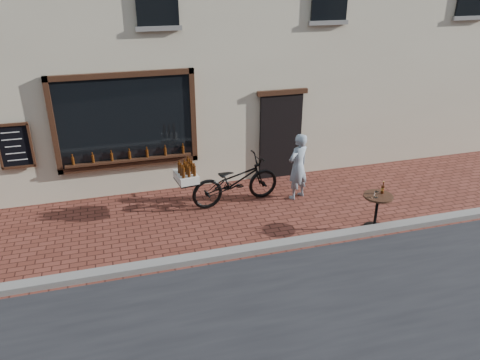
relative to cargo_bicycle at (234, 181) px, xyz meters
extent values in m
plane|color=#55251B|center=(-0.34, -2.32, -0.57)|extent=(90.00, 90.00, 0.00)
cube|color=slate|center=(-0.34, -2.12, -0.51)|extent=(90.00, 0.25, 0.12)
cube|color=black|center=(-2.24, 1.13, 1.28)|extent=(3.00, 0.06, 2.00)
cube|color=black|center=(-2.24, 1.11, 2.34)|extent=(3.24, 0.10, 0.12)
cube|color=black|center=(-2.24, 1.11, 0.22)|extent=(3.24, 0.10, 0.12)
cube|color=black|center=(-3.80, 1.11, 1.28)|extent=(0.12, 0.10, 2.24)
cube|color=black|center=(-0.68, 1.11, 1.28)|extent=(0.12, 0.10, 2.24)
cube|color=black|center=(-2.24, 1.06, 0.35)|extent=(2.90, 0.16, 0.05)
cube|color=black|center=(1.56, 1.14, 0.53)|extent=(1.10, 0.10, 2.20)
cube|color=black|center=(1.56, 1.11, 1.69)|extent=(1.30, 0.10, 0.12)
cube|color=black|center=(-4.64, 1.12, 0.93)|extent=(0.62, 0.04, 0.92)
cylinder|color=#3D1C07|center=(-3.49, 1.06, 0.47)|extent=(0.06, 0.06, 0.19)
cylinder|color=#3D1C07|center=(-3.08, 1.06, 0.47)|extent=(0.06, 0.06, 0.19)
cylinder|color=#3D1C07|center=(-2.66, 1.06, 0.47)|extent=(0.06, 0.06, 0.19)
cylinder|color=#3D1C07|center=(-2.24, 1.06, 0.47)|extent=(0.06, 0.06, 0.19)
cylinder|color=#3D1C07|center=(-1.83, 1.06, 0.47)|extent=(0.06, 0.06, 0.19)
cylinder|color=#3D1C07|center=(-1.41, 1.06, 0.47)|extent=(0.06, 0.06, 0.19)
cylinder|color=#3D1C07|center=(-0.99, 1.06, 0.47)|extent=(0.06, 0.06, 0.19)
imported|color=black|center=(0.04, 0.01, -0.01)|extent=(2.20, 1.01, 1.11)
cube|color=black|center=(-1.12, -0.15, 0.20)|extent=(0.49, 0.64, 0.04)
cube|color=beige|center=(-1.12, -0.15, 0.30)|extent=(0.50, 0.67, 0.17)
cylinder|color=#3D1C07|center=(-0.97, -0.35, 0.51)|extent=(0.07, 0.07, 0.23)
cylinder|color=#3D1C07|center=(-1.09, -0.37, 0.51)|extent=(0.07, 0.07, 0.23)
cylinder|color=#3D1C07|center=(-1.22, -0.38, 0.51)|extent=(0.07, 0.07, 0.23)
cylinder|color=#3D1C07|center=(-0.99, -0.21, 0.51)|extent=(0.07, 0.07, 0.23)
cylinder|color=#3D1C07|center=(-1.11, -0.22, 0.51)|extent=(0.07, 0.07, 0.23)
cylinder|color=#3D1C07|center=(-1.23, -0.24, 0.51)|extent=(0.07, 0.07, 0.23)
cylinder|color=#3D1C07|center=(-1.01, -0.06, 0.51)|extent=(0.07, 0.07, 0.23)
cylinder|color=#3D1C07|center=(-1.13, -0.07, 0.51)|extent=(0.07, 0.07, 0.23)
cylinder|color=#3D1C07|center=(-1.25, -0.09, 0.51)|extent=(0.07, 0.07, 0.23)
cylinder|color=#3D1C07|center=(-1.03, 0.09, 0.51)|extent=(0.07, 0.07, 0.23)
cylinder|color=black|center=(2.55, -1.97, -0.55)|extent=(0.45, 0.45, 0.03)
cylinder|color=black|center=(2.55, -1.97, -0.18)|extent=(0.06, 0.06, 0.71)
cylinder|color=black|center=(2.55, -1.97, 0.19)|extent=(0.61, 0.61, 0.04)
cylinder|color=gold|center=(2.67, -1.91, 0.31)|extent=(0.06, 0.06, 0.06)
cylinder|color=white|center=(2.45, -2.04, 0.28)|extent=(0.08, 0.08, 0.13)
imported|color=gray|center=(1.52, -0.15, 0.23)|extent=(0.69, 0.60, 1.60)
camera|label=1|loc=(-2.58, -9.44, 4.52)|focal=35.00mm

